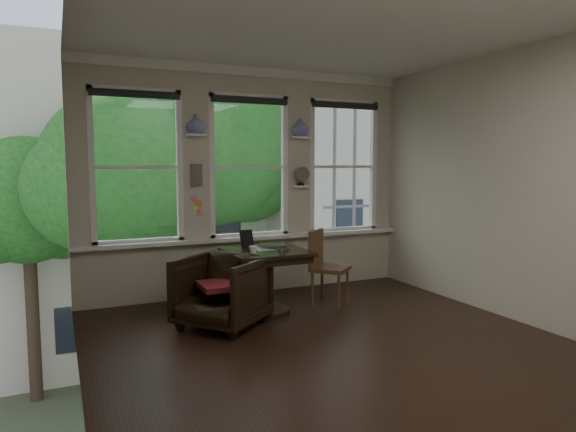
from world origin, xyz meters
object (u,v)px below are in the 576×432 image
table (266,282)px  mug (253,250)px  armchair_left (222,291)px  side_chair_right (330,268)px  laptop (273,248)px

table → mug: 0.52m
table → armchair_left: (-0.62, -0.27, 0.01)m
side_chair_right → laptop: 0.84m
table → side_chair_right: 0.87m
armchair_left → mug: 0.57m
laptop → armchair_left: bearing=-126.6°
armchair_left → mug: bearing=61.6°
table → laptop: (0.08, -0.02, 0.39)m
laptop → mug: 0.36m
laptop → table: bearing=-158.5°
mug → laptop: bearing=29.1°
table → mug: bearing=-140.1°
side_chair_right → mug: (-1.09, -0.22, 0.33)m
table → laptop: 0.40m
table → laptop: laptop is taller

